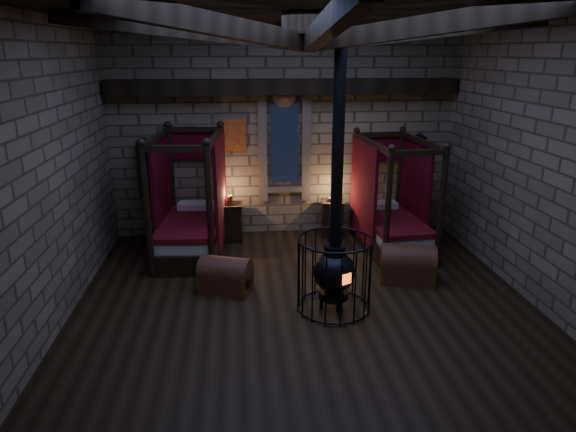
{
  "coord_description": "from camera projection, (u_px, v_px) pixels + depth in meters",
  "views": [
    {
      "loc": [
        -0.95,
        -6.96,
        3.72
      ],
      "look_at": [
        -0.21,
        0.6,
        1.27
      ],
      "focal_mm": 32.0,
      "sensor_mm": 36.0,
      "label": 1
    }
  ],
  "objects": [
    {
      "name": "room",
      "position": [
        307.0,
        49.0,
        6.76
      ],
      "size": [
        7.02,
        7.02,
        4.29
      ],
      "color": "black",
      "rests_on": "ground"
    },
    {
      "name": "bed_left",
      "position": [
        192.0,
        225.0,
        9.77
      ],
      "size": [
        1.33,
        2.27,
        2.29
      ],
      "rotation": [
        0.0,
        0.0,
        -0.08
      ],
      "color": "black",
      "rests_on": "ground"
    },
    {
      "name": "bed_right",
      "position": [
        391.0,
        222.0,
        10.0
      ],
      "size": [
        1.23,
        2.14,
        2.16
      ],
      "rotation": [
        0.0,
        0.0,
        0.07
      ],
      "color": "black",
      "rests_on": "ground"
    },
    {
      "name": "trunk_left",
      "position": [
        226.0,
        276.0,
        8.26
      ],
      "size": [
        0.93,
        0.75,
        0.59
      ],
      "rotation": [
        0.0,
        0.0,
        -0.34
      ],
      "color": "#582B1B",
      "rests_on": "ground"
    },
    {
      "name": "trunk_right",
      "position": [
        408.0,
        265.0,
        8.63
      ],
      "size": [
        1.0,
        0.76,
        0.65
      ],
      "rotation": [
        0.0,
        0.0,
        -0.24
      ],
      "color": "#582B1B",
      "rests_on": "ground"
    },
    {
      "name": "nightstand_left",
      "position": [
        231.0,
        221.0,
        10.47
      ],
      "size": [
        0.51,
        0.49,
        0.95
      ],
      "rotation": [
        0.0,
        0.0,
        -0.05
      ],
      "color": "black",
      "rests_on": "ground"
    },
    {
      "name": "nightstand_right",
      "position": [
        332.0,
        218.0,
        10.74
      ],
      "size": [
        0.51,
        0.49,
        0.82
      ],
      "rotation": [
        0.0,
        0.0,
        -0.1
      ],
      "color": "black",
      "rests_on": "ground"
    },
    {
      "name": "stove",
      "position": [
        334.0,
        269.0,
        7.55
      ],
      "size": [
        1.11,
        1.11,
        4.05
      ],
      "rotation": [
        0.0,
        0.0,
        0.43
      ],
      "color": "black",
      "rests_on": "ground"
    }
  ]
}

